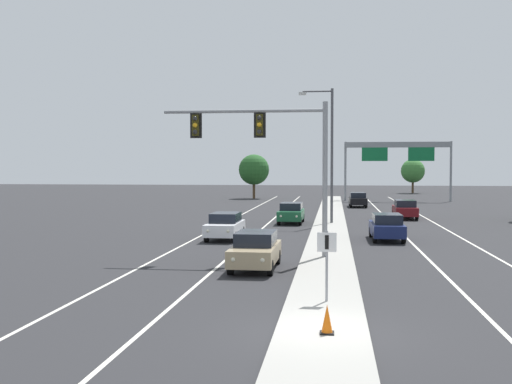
% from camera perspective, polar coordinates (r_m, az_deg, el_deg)
% --- Properties ---
extents(ground_plane, '(260.00, 260.00, 0.00)m').
position_cam_1_polar(ground_plane, '(16.71, 6.05, -12.74)').
color(ground_plane, '#28282B').
extents(median_island, '(2.40, 110.00, 0.15)m').
position_cam_1_polar(median_island, '(34.40, 6.63, -4.81)').
color(median_island, '#9E9B93').
rests_on(median_island, ground).
extents(lane_stripe_oncoming_center, '(0.14, 100.00, 0.01)m').
position_cam_1_polar(lane_stripe_oncoming_center, '(41.66, 0.23, -3.65)').
color(lane_stripe_oncoming_center, silver).
rests_on(lane_stripe_oncoming_center, ground).
extents(lane_stripe_receding_center, '(0.14, 100.00, 0.01)m').
position_cam_1_polar(lane_stripe_receding_center, '(41.60, 13.22, -3.72)').
color(lane_stripe_receding_center, silver).
rests_on(lane_stripe_receding_center, ground).
extents(edge_stripe_left, '(0.14, 100.00, 0.01)m').
position_cam_1_polar(edge_stripe_left, '(42.19, -4.23, -3.58)').
color(edge_stripe_left, silver).
rests_on(edge_stripe_left, ground).
extents(edge_stripe_right, '(0.14, 100.00, 0.01)m').
position_cam_1_polar(edge_stripe_right, '(42.08, 17.70, -3.70)').
color(edge_stripe_right, silver).
rests_on(edge_stripe_right, ground).
extents(overhead_signal_mast, '(7.77, 0.44, 7.20)m').
position_cam_1_polar(overhead_signal_mast, '(29.30, 1.53, 4.26)').
color(overhead_signal_mast, gray).
rests_on(overhead_signal_mast, median_island).
extents(median_sign_post, '(0.60, 0.10, 2.20)m').
position_cam_1_polar(median_sign_post, '(19.59, 6.48, -5.77)').
color(median_sign_post, gray).
rests_on(median_sign_post, median_island).
extents(street_lamp_median, '(2.58, 0.28, 10.00)m').
position_cam_1_polar(street_lamp_median, '(46.93, 6.67, 4.09)').
color(street_lamp_median, '#4C4C51').
rests_on(street_lamp_median, median_island).
extents(car_oncoming_tan, '(1.85, 4.48, 1.58)m').
position_cam_1_polar(car_oncoming_tan, '(26.53, -0.05, -5.30)').
color(car_oncoming_tan, tan).
rests_on(car_oncoming_tan, ground).
extents(car_oncoming_white, '(1.85, 4.48, 1.58)m').
position_cam_1_polar(car_oncoming_white, '(37.34, -2.84, -3.09)').
color(car_oncoming_white, silver).
rests_on(car_oncoming_white, ground).
extents(car_oncoming_green, '(1.86, 4.48, 1.58)m').
position_cam_1_polar(car_oncoming_green, '(47.80, 3.23, -1.90)').
color(car_oncoming_green, '#195633').
rests_on(car_oncoming_green, ground).
extents(car_receding_navy, '(1.86, 4.49, 1.58)m').
position_cam_1_polar(car_receding_navy, '(37.53, 11.85, -3.11)').
color(car_receding_navy, '#141E4C').
rests_on(car_receding_navy, ground).
extents(car_receding_darkred, '(1.87, 4.49, 1.58)m').
position_cam_1_polar(car_receding_darkred, '(53.35, 13.45, -1.52)').
color(car_receding_darkred, '#5B0F14').
rests_on(car_receding_darkred, ground).
extents(car_receding_black, '(1.86, 4.49, 1.58)m').
position_cam_1_polar(car_receding_black, '(67.89, 9.29, -0.68)').
color(car_receding_black, black).
rests_on(car_receding_black, ground).
extents(traffic_cone_median_nose, '(0.36, 0.36, 0.74)m').
position_cam_1_polar(traffic_cone_median_nose, '(16.06, 6.50, -11.50)').
color(traffic_cone_median_nose, black).
rests_on(traffic_cone_median_nose, median_island).
extents(highway_sign_gantry, '(13.28, 0.42, 7.50)m').
position_cam_1_polar(highway_sign_gantry, '(80.35, 12.82, 3.57)').
color(highway_sign_gantry, gray).
rests_on(highway_sign_gantry, ground).
extents(tree_far_left_b, '(4.16, 4.16, 6.02)m').
position_cam_1_polar(tree_far_left_b, '(85.02, -0.19, 2.05)').
color(tree_far_left_b, '#4C3823').
rests_on(tree_far_left_b, ground).
extents(tree_far_right_a, '(3.86, 3.86, 5.58)m').
position_cam_1_polar(tree_far_right_a, '(105.04, 14.13, 1.88)').
color(tree_far_right_a, '#4C3823').
rests_on(tree_far_right_a, ground).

